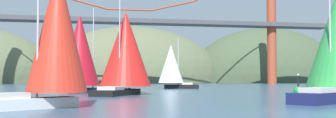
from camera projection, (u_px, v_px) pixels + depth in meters
The scene contains 9 objects.
ground_plane at pixel (300, 112), 22.78m from camera, with size 360.00×360.00×0.00m, color #385670.
headland_right at pixel (267, 82), 166.65m from camera, with size 65.35×44.00×44.30m, color #425138.
headland_center at pixel (132, 83), 156.09m from camera, with size 71.38×44.00×42.94m, color #5B6647.
suspension_bridge at pixel (130, 18), 116.77m from camera, with size 122.68×6.00×39.63m.
sailboat_white_mainsail at pixel (172, 65), 72.50m from camera, with size 7.76×5.75×9.00m.
sailboat_scarlet_sail at pixel (56, 33), 26.84m from camera, with size 7.53×6.65×9.58m.
sailboat_crimson_sail at pixel (80, 51), 54.22m from camera, with size 9.38×5.39×11.17m.
sailboat_red_spinnaker at pixel (125, 51), 47.73m from camera, with size 8.30×10.75×11.25m.
channel_buoy at pixel (298, 90), 49.85m from camera, with size 1.10×1.10×2.64m.
Camera 1 is at (-11.61, -21.06, 1.92)m, focal length 43.88 mm.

